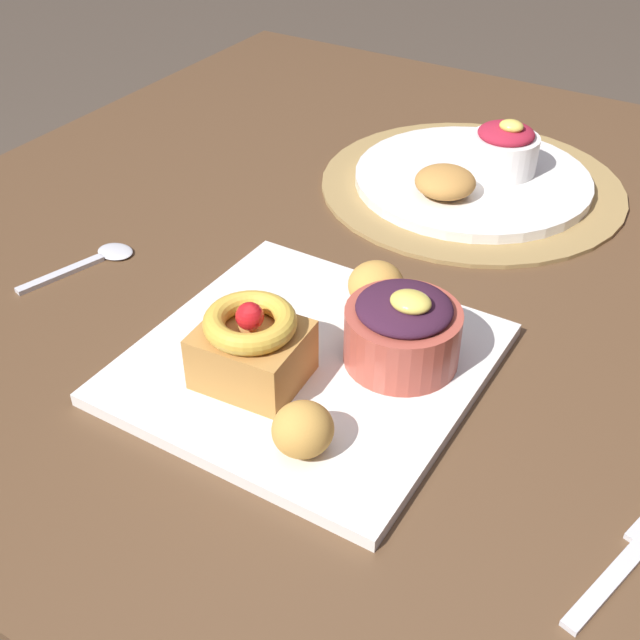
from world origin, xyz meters
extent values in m
cube|color=brown|center=(0.00, 0.00, 0.71)|extent=(1.22, 1.07, 0.04)
cylinder|color=brown|center=(-0.52, 0.45, 0.34)|extent=(0.07, 0.07, 0.69)
cylinder|color=#997A47|center=(-0.05, 0.17, 0.73)|extent=(0.36, 0.36, 0.00)
cube|color=white|center=(-0.04, -0.22, 0.74)|extent=(0.28, 0.28, 0.01)
cube|color=#B77F3D|center=(-0.07, -0.27, 0.77)|extent=(0.09, 0.08, 0.05)
torus|color=gold|center=(-0.07, -0.27, 0.80)|extent=(0.08, 0.08, 0.02)
sphere|color=red|center=(-0.07, -0.27, 0.81)|extent=(0.02, 0.02, 0.02)
cylinder|color=#B24C3D|center=(0.03, -0.18, 0.77)|extent=(0.10, 0.10, 0.05)
ellipsoid|color=#38192D|center=(0.03, -0.18, 0.80)|extent=(0.08, 0.08, 0.02)
ellipsoid|color=#E5CC56|center=(0.04, -0.19, 0.81)|extent=(0.03, 0.03, 0.01)
ellipsoid|color=gold|center=(0.01, -0.32, 0.76)|extent=(0.05, 0.05, 0.04)
ellipsoid|color=gold|center=(-0.03, -0.12, 0.76)|extent=(0.05, 0.05, 0.04)
cylinder|color=white|center=(-0.05, 0.17, 0.74)|extent=(0.28, 0.28, 0.01)
cylinder|color=white|center=(-0.03, 0.20, 0.77)|extent=(0.08, 0.08, 0.04)
ellipsoid|color=#A31E33|center=(-0.03, 0.20, 0.79)|extent=(0.07, 0.07, 0.02)
ellipsoid|color=#E5CC56|center=(-0.02, 0.19, 0.81)|extent=(0.03, 0.02, 0.01)
ellipsoid|color=#B77F3D|center=(-0.06, 0.10, 0.76)|extent=(0.07, 0.07, 0.03)
cube|color=silver|center=(0.24, -0.31, 0.73)|extent=(0.03, 0.09, 0.00)
cube|color=silver|center=(-0.33, -0.23, 0.73)|extent=(0.04, 0.09, 0.00)
ellipsoid|color=silver|center=(-0.32, -0.17, 0.73)|extent=(0.04, 0.03, 0.00)
camera|label=1|loc=(0.25, -0.68, 1.19)|focal=45.31mm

